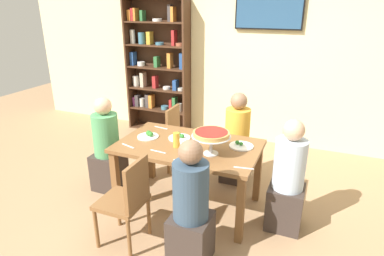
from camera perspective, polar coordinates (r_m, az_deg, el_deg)
name	(u,v)px	position (r m, az deg, el deg)	size (l,w,h in m)	color
ground_plane	(189,204)	(3.81, -0.59, -13.10)	(12.00, 12.00, 0.00)	#9E7A56
rear_partition	(243,53)	(5.30, 8.90, 12.76)	(8.00, 0.12, 2.80)	beige
dining_table	(188,153)	(3.49, -0.63, -4.32)	(1.48, 0.89, 0.74)	brown
bookshelf	(158,67)	(5.68, -6.03, 10.54)	(1.10, 0.30, 2.21)	#422819
television	(269,10)	(5.09, 13.26, 19.37)	(0.97, 0.05, 0.54)	black
diner_head_west	(107,151)	(4.02, -14.53, -3.91)	(0.34, 0.34, 1.15)	#382D28
diner_head_east	(287,183)	(3.36, 16.29, -9.26)	(0.34, 0.34, 1.15)	#382D28
diner_near_right	(191,213)	(2.83, -0.22, -14.51)	(0.34, 0.34, 1.15)	#382D28
diner_far_right	(237,144)	(4.11, 7.78, -2.82)	(0.34, 0.34, 1.15)	#382D28
chair_far_left	(181,136)	(4.33, -1.98, -1.42)	(0.40, 0.40, 0.87)	brown
chair_near_left	(128,198)	(3.08, -11.15, -11.91)	(0.40, 0.40, 0.87)	brown
deep_dish_pizza_stand	(211,135)	(3.16, 3.37, -1.25)	(0.38, 0.38, 0.24)	silver
salad_plate_near_diner	(241,146)	(3.43, 8.51, -3.05)	(0.25, 0.25, 0.06)	white
salad_plate_far_diner	(148,136)	(3.66, -7.59, -1.32)	(0.24, 0.24, 0.07)	white
salad_plate_spare	(180,137)	(3.60, -2.18, -1.59)	(0.24, 0.24, 0.06)	white
beer_glass_amber_tall	(176,140)	(3.36, -2.75, -2.09)	(0.07, 0.07, 0.16)	gold
water_glass_clear_near	(184,145)	(3.32, -1.43, -2.91)	(0.07, 0.07, 0.10)	white
cutlery_fork_near	(161,128)	(3.92, -5.42, 0.07)	(0.18, 0.02, 0.01)	silver
cutlery_knife_near	(183,160)	(3.11, -1.61, -5.62)	(0.18, 0.02, 0.01)	silver
cutlery_fork_far	(158,151)	(3.30, -5.91, -4.08)	(0.18, 0.02, 0.01)	silver
cutlery_knife_far	(244,168)	(3.01, 8.97, -6.89)	(0.18, 0.02, 0.01)	silver
cutlery_spare_fork	(128,146)	(3.47, -11.07, -3.08)	(0.18, 0.02, 0.01)	silver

